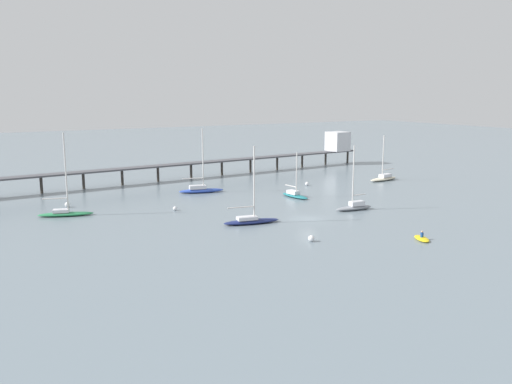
{
  "coord_description": "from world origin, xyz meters",
  "views": [
    {
      "loc": [
        -42.18,
        -59.2,
        17.33
      ],
      "look_at": [
        0.0,
        14.41,
        1.5
      ],
      "focal_mm": 37.43,
      "sensor_mm": 36.0,
      "label": 1
    }
  ],
  "objects": [
    {
      "name": "sailboat_gray",
      "position": [
        9.52,
        1.27,
        0.67
      ],
      "size": [
        6.23,
        2.15,
        9.73
      ],
      "color": "gray",
      "rests_on": "ground_plane"
    },
    {
      "name": "sailboat_teal",
      "position": [
        7.22,
        13.92,
        0.53
      ],
      "size": [
        2.39,
        6.27,
        7.63
      ],
      "color": "#1E727A",
      "rests_on": "ground_plane"
    },
    {
      "name": "mooring_buoy_near",
      "position": [
        15.63,
        22.26,
        0.36
      ],
      "size": [
        0.71,
        0.71,
        0.71
      ],
      "primitive_type": "sphere",
      "color": "silver",
      "rests_on": "ground_plane"
    },
    {
      "name": "ground_plane",
      "position": [
        0.0,
        0.0,
        0.0
      ],
      "size": [
        400.0,
        400.0,
        0.0
      ],
      "primitive_type": "plane",
      "color": "slate"
    },
    {
      "name": "mooring_buoy_far",
      "position": [
        -14.02,
        14.3,
        0.32
      ],
      "size": [
        0.63,
        0.63,
        0.63
      ],
      "primitive_type": "sphere",
      "color": "silver",
      "rests_on": "ground_plane"
    },
    {
      "name": "sailboat_green",
      "position": [
        -28.95,
        18.7,
        0.7
      ],
      "size": [
        7.84,
        4.01,
        11.87
      ],
      "color": "#287F4C",
      "rests_on": "ground_plane"
    },
    {
      "name": "mooring_buoy_inner",
      "position": [
        -27.51,
        24.65,
        0.41
      ],
      "size": [
        0.82,
        0.82,
        0.82
      ],
      "primitive_type": "sphere",
      "color": "silver",
      "rests_on": "ground_plane"
    },
    {
      "name": "sailboat_blue",
      "position": [
        -4.79,
        25.66,
        0.71
      ],
      "size": [
        8.09,
        3.64,
        11.26
      ],
      "color": "#2D4CB7",
      "rests_on": "ground_plane"
    },
    {
      "name": "pier",
      "position": [
        20.92,
        42.8,
        4.32
      ],
      "size": [
        89.71,
        10.52,
        7.91
      ],
      "color": "#4C4C51",
      "rests_on": "ground_plane"
    },
    {
      "name": "dinghy_yellow",
      "position": [
        5.66,
        -15.61,
        0.2
      ],
      "size": [
        2.56,
        3.38,
        1.14
      ],
      "color": "yellow",
      "rests_on": "ground_plane"
    },
    {
      "name": "mooring_buoy_mid",
      "position": [
        -6.24,
        -9.64,
        0.38
      ],
      "size": [
        0.77,
        0.77,
        0.77
      ],
      "primitive_type": "sphere",
      "color": "silver",
      "rests_on": "ground_plane"
    },
    {
      "name": "sailboat_navy",
      "position": [
        -8.15,
        1.6,
        0.6
      ],
      "size": [
        8.01,
        3.28,
        10.43
      ],
      "color": "navy",
      "rests_on": "ground_plane"
    },
    {
      "name": "sailboat_cream",
      "position": [
        32.56,
        19.65,
        0.59
      ],
      "size": [
        7.77,
        3.05,
        9.01
      ],
      "color": "beige",
      "rests_on": "ground_plane"
    }
  ]
}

